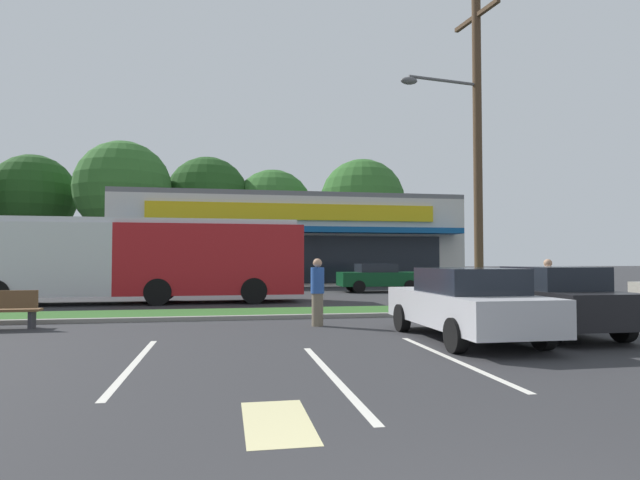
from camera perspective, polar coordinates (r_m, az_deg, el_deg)
grass_median at (r=16.42m, az=-4.28°, el=-7.84°), size 56.00×2.20×0.12m
curb_lip at (r=15.21m, az=-3.80°, el=-8.30°), size 56.00×0.24×0.12m
parking_stripe_0 at (r=9.30m, az=-19.45°, el=-12.49°), size 0.12×4.80×0.01m
parking_stripe_1 at (r=7.92m, az=1.32°, el=-14.46°), size 0.12×4.80×0.01m
parking_stripe_2 at (r=9.47m, az=14.08°, el=-12.37°), size 0.12×4.80×0.01m
lot_arrow at (r=5.83m, az=-4.66°, el=-19.00°), size 0.70×1.60×0.01m
storefront_building at (r=38.36m, az=-3.81°, el=-0.19°), size 22.46×13.04×5.98m
tree_left at (r=51.01m, az=-28.63°, el=4.20°), size 7.01×7.01×10.60m
tree_mid_left at (r=46.20m, az=-20.55°, el=5.23°), size 7.76×7.76×11.39m
tree_mid at (r=48.35m, az=-12.07°, el=4.44°), size 7.37×7.37×10.88m
tree_mid_right at (r=48.73m, az=-5.14°, el=3.31°), size 7.31×7.31×9.97m
tree_right at (r=46.25m, az=4.60°, el=4.14°), size 7.42×7.42×10.46m
utility_pole at (r=18.86m, az=16.35°, el=10.12°), size 3.10×2.39×10.63m
city_bus at (r=21.63m, az=-19.33°, el=-1.82°), size 12.89×2.79×3.25m
bus_stop_bench at (r=15.06m, az=-31.01°, el=-6.37°), size 1.60×0.45×0.95m
car_0 at (r=11.61m, az=15.46°, el=-6.60°), size 1.97×4.74×1.52m
car_2 at (r=13.05m, az=23.55°, el=-5.96°), size 1.88×4.19×1.54m
car_3 at (r=27.87m, az=6.43°, el=-4.03°), size 4.35×1.87×1.48m
pedestrian_near_bench at (r=13.52m, az=-0.28°, el=-5.65°), size 0.35×0.35×1.72m
pedestrian_by_pole at (r=16.05m, az=23.48°, el=-4.94°), size 0.35×0.35×1.71m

